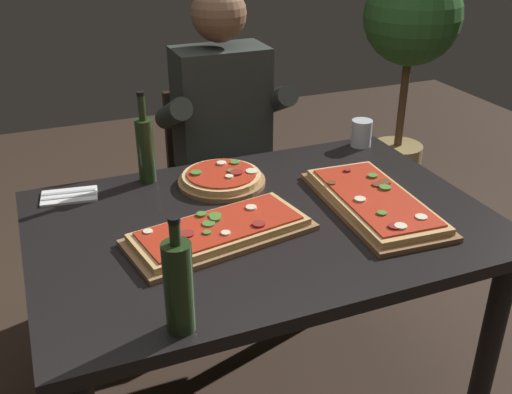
% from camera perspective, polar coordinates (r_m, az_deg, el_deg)
% --- Properties ---
extents(dining_table, '(1.40, 0.96, 0.74)m').
position_cam_1_polar(dining_table, '(1.88, 0.58, -4.58)').
color(dining_table, black).
rests_on(dining_table, ground_plane).
extents(pizza_rectangular_front, '(0.58, 0.33, 0.05)m').
position_cam_1_polar(pizza_rectangular_front, '(1.73, -3.46, -3.30)').
color(pizza_rectangular_front, olive).
rests_on(pizza_rectangular_front, dining_table).
extents(pizza_rectangular_left, '(0.30, 0.57, 0.05)m').
position_cam_1_polar(pizza_rectangular_left, '(1.93, 11.28, -0.41)').
color(pizza_rectangular_left, brown).
rests_on(pizza_rectangular_left, dining_table).
extents(pizza_round_far, '(0.30, 0.30, 0.05)m').
position_cam_1_polar(pizza_round_far, '(2.05, -3.31, 1.79)').
color(pizza_round_far, olive).
rests_on(pizza_round_far, dining_table).
extents(wine_bottle_dark, '(0.06, 0.06, 0.32)m').
position_cam_1_polar(wine_bottle_dark, '(2.06, -10.57, 4.63)').
color(wine_bottle_dark, '#233819').
rests_on(wine_bottle_dark, dining_table).
extents(oil_bottle_amber, '(0.07, 0.07, 0.29)m').
position_cam_1_polar(oil_bottle_amber, '(1.34, -7.43, -8.43)').
color(oil_bottle_amber, '#233819').
rests_on(oil_bottle_amber, dining_table).
extents(tumbler_near_camera, '(0.08, 0.08, 0.11)m').
position_cam_1_polar(tumbler_near_camera, '(2.40, 10.07, 5.92)').
color(tumbler_near_camera, silver).
rests_on(tumbler_near_camera, dining_table).
extents(napkin_cutlery_set, '(0.19, 0.13, 0.01)m').
position_cam_1_polar(napkin_cutlery_set, '(2.06, -17.48, 0.11)').
color(napkin_cutlery_set, white).
rests_on(napkin_cutlery_set, dining_table).
extents(diner_chair, '(0.44, 0.44, 0.87)m').
position_cam_1_polar(diner_chair, '(2.71, -3.67, 1.94)').
color(diner_chair, black).
rests_on(diner_chair, ground_plane).
extents(seated_diner, '(0.53, 0.41, 1.33)m').
position_cam_1_polar(seated_diner, '(2.50, -2.95, 6.18)').
color(seated_diner, '#23232D').
rests_on(seated_diner, ground_plane).
extents(potted_plant_corner, '(0.51, 0.51, 1.33)m').
position_cam_1_polar(potted_plant_corner, '(3.35, 14.49, 13.76)').
color(potted_plant_corner, tan).
rests_on(potted_plant_corner, ground_plane).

